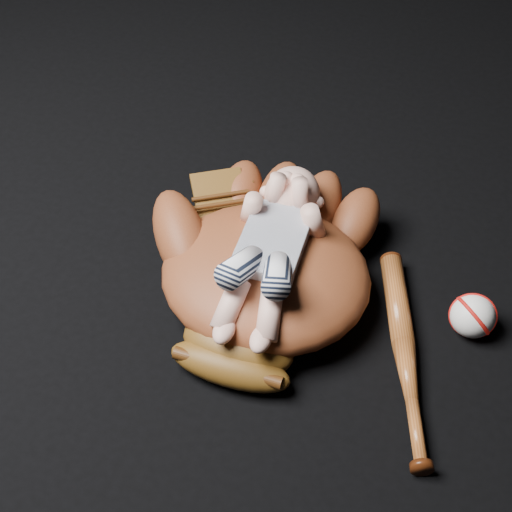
% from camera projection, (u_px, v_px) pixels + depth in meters
% --- Properties ---
extents(baseball_glove, '(0.43, 0.49, 0.15)m').
position_uv_depth(baseball_glove, '(266.00, 268.00, 1.24)').
color(baseball_glove, '#5E2914').
rests_on(baseball_glove, ground).
extents(newborn_baby, '(0.18, 0.36, 0.14)m').
position_uv_depth(newborn_baby, '(268.00, 252.00, 1.20)').
color(newborn_baby, '#E7AA95').
rests_on(newborn_baby, baseball_glove).
extents(baseball_bat, '(0.17, 0.38, 0.04)m').
position_uv_depth(baseball_bat, '(405.00, 355.00, 1.20)').
color(baseball_bat, brown).
rests_on(baseball_bat, ground).
extents(baseball, '(0.09, 0.09, 0.07)m').
position_uv_depth(baseball, '(473.00, 316.00, 1.23)').
color(baseball, white).
rests_on(baseball, ground).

